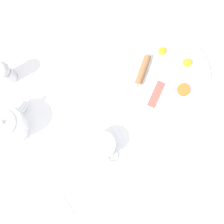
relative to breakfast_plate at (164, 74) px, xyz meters
The scene contains 10 objects.
ground_plane 0.77m from the breakfast_plate, 52.18° to the right, with size 8.00×8.00×0.00m, color gray.
table 0.24m from the breakfast_plate, 52.18° to the right, with size 1.10×1.20×0.73m.
breakfast_plate is the anchor object (origin of this frame).
teapot_near 0.56m from the breakfast_plate, 69.57° to the right, with size 0.18×0.14×0.12m.
teacup_with_saucer_left 0.34m from the breakfast_plate, 40.22° to the right, with size 0.16×0.16×0.06m.
pepper_grinder 0.55m from the breakfast_plate, 87.98° to the right, with size 0.05×0.05×0.12m.
napkin_folded 0.27m from the breakfast_plate, 153.00° to the right, with size 0.17×0.15×0.01m.
fork_by_plate 0.46m from the breakfast_plate, ahead, with size 0.15×0.12×0.00m.
knife_by_plate 0.55m from the breakfast_plate, 41.11° to the right, with size 0.17×0.14×0.00m.
spoon_for_tea 0.30m from the breakfast_plate, 100.33° to the right, with size 0.05×0.15×0.00m.
Camera 1 is at (0.20, 0.00, 1.79)m, focal length 50.00 mm.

